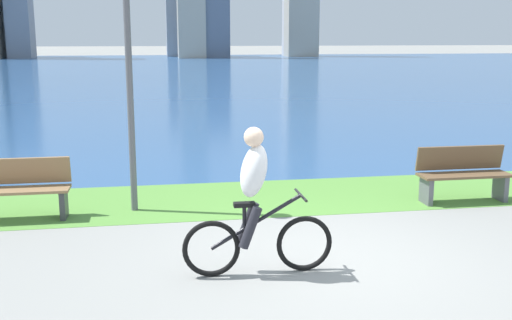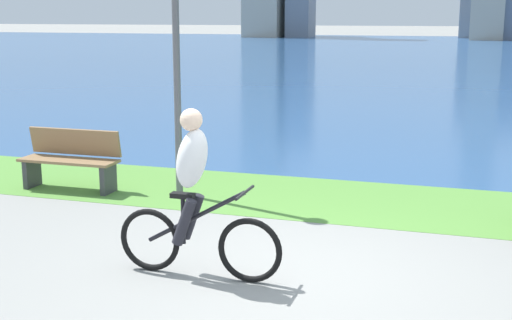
% 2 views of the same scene
% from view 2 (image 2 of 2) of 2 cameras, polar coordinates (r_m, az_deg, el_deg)
% --- Properties ---
extents(ground_plane, '(300.00, 300.00, 0.00)m').
position_cam_2_polar(ground_plane, '(6.96, 2.62, -9.70)').
color(ground_plane, gray).
extents(grass_strip_bayside, '(120.00, 2.34, 0.01)m').
position_cam_2_polar(grass_strip_bayside, '(9.78, 7.18, -3.31)').
color(grass_strip_bayside, '#59933D').
rests_on(grass_strip_bayside, ground).
extents(bay_water_surface, '(300.00, 74.83, 0.00)m').
position_cam_2_polar(bay_water_surface, '(47.97, 15.59, 8.53)').
color(bay_water_surface, '#2D568C').
rests_on(bay_water_surface, ground).
extents(cyclist_lead, '(1.73, 0.52, 1.69)m').
position_cam_2_polar(cyclist_lead, '(6.76, -5.16, -2.91)').
color(cyclist_lead, black).
rests_on(cyclist_lead, ground).
extents(bench_near_path, '(1.50, 0.47, 0.90)m').
position_cam_2_polar(bench_near_path, '(10.58, -15.14, 0.02)').
color(bench_near_path, olive).
rests_on(bench_near_path, ground).
extents(lamppost_tall, '(0.28, 0.28, 3.68)m').
position_cam_2_polar(lamppost_tall, '(9.73, -6.69, 11.11)').
color(lamppost_tall, '#595960').
rests_on(lamppost_tall, ground).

